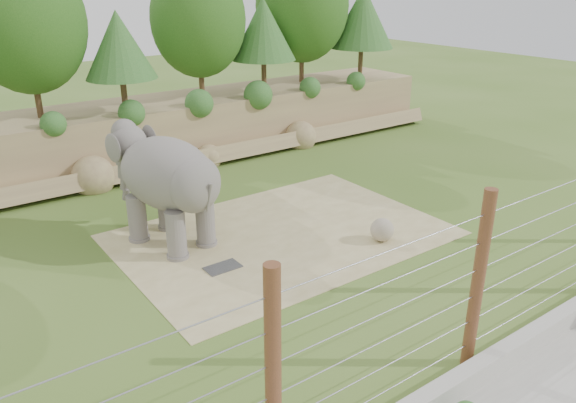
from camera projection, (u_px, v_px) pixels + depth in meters
ground at (331, 278)px, 15.39m from camera, size 90.00×90.00×0.00m
back_embankment at (151, 70)px, 23.71m from camera, size 30.00×5.52×8.77m
dirt_patch at (282, 235)px, 17.91m from camera, size 10.00×7.00×0.02m
drain_grate at (223, 267)px, 15.87m from camera, size 1.00×0.60×0.03m
elephant at (169, 190)px, 16.76m from camera, size 2.84×4.64×3.49m
stone_ball at (382, 230)px, 17.35m from camera, size 0.73×0.73×0.73m
retaining_wall at (487, 366)px, 11.55m from camera, size 26.00×0.35×0.50m
barrier_fence at (478, 282)px, 11.26m from camera, size 20.26×0.26×4.00m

